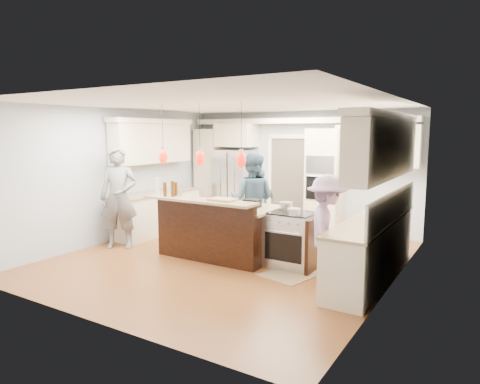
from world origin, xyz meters
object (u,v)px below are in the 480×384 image
at_px(refrigerator, 235,186).
at_px(person_bar_end, 119,198).
at_px(person_far_left, 252,200).
at_px(kitchen_island, 220,229).
at_px(island_range, 293,240).

height_order(refrigerator, person_bar_end, person_bar_end).
xyz_separation_m(refrigerator, person_far_left, (1.46, -1.69, 0.02)).
relative_size(refrigerator, kitchen_island, 0.86).
bearing_deg(person_far_left, island_range, 131.34).
xyz_separation_m(kitchen_island, island_range, (1.41, 0.08, -0.03)).
relative_size(kitchen_island, person_bar_end, 1.07).
xyz_separation_m(island_range, person_bar_end, (-3.37, -0.64, 0.52)).
xyz_separation_m(refrigerator, person_bar_end, (-0.66, -3.14, 0.08)).
distance_m(refrigerator, kitchen_island, 2.91).
bearing_deg(refrigerator, person_far_left, -49.23).
bearing_deg(kitchen_island, person_bar_end, -163.89).
bearing_deg(person_bar_end, person_far_left, 1.24).
relative_size(refrigerator, person_bar_end, 0.92).
bearing_deg(person_far_left, refrigerator, -65.34).
bearing_deg(island_range, person_bar_end, -169.19).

